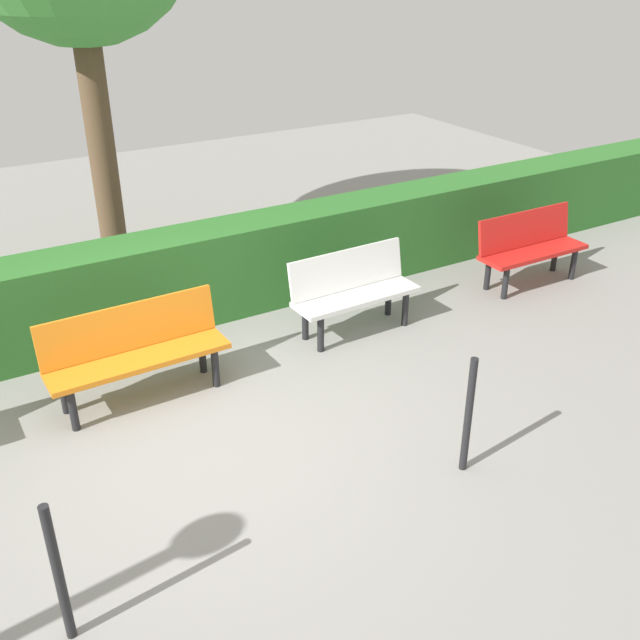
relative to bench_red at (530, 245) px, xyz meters
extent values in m
plane|color=gray|center=(4.66, 0.91, -0.48)|extent=(19.15, 19.15, 0.00)
cube|color=red|center=(0.00, 0.07, -0.06)|extent=(1.41, 0.43, 0.05)
cube|color=red|center=(0.00, -0.12, 0.17)|extent=(1.41, 0.13, 0.42)
cylinder|color=black|center=(-0.55, 0.23, -0.28)|extent=(0.07, 0.07, 0.39)
cylinder|color=black|center=(-0.55, -0.07, -0.28)|extent=(0.07, 0.07, 0.39)
cylinder|color=black|center=(0.56, 0.22, -0.28)|extent=(0.07, 0.07, 0.39)
cylinder|color=black|center=(0.55, -0.08, -0.28)|extent=(0.07, 0.07, 0.39)
cube|color=white|center=(2.49, 0.02, -0.06)|extent=(1.38, 0.45, 0.05)
cube|color=white|center=(2.49, -0.17, 0.17)|extent=(1.37, 0.14, 0.42)
cylinder|color=black|center=(1.95, 0.16, -0.28)|extent=(0.07, 0.07, 0.39)
cylinder|color=black|center=(1.95, -0.14, -0.28)|extent=(0.07, 0.07, 0.39)
cylinder|color=black|center=(3.02, 0.18, -0.28)|extent=(0.07, 0.07, 0.39)
cylinder|color=black|center=(3.02, -0.12, -0.28)|extent=(0.07, 0.07, 0.39)
cube|color=orange|center=(4.85, 0.10, -0.06)|extent=(1.61, 0.45, 0.05)
cube|color=orange|center=(4.85, -0.09, 0.17)|extent=(1.61, 0.13, 0.42)
cylinder|color=black|center=(4.19, 0.24, -0.28)|extent=(0.07, 0.07, 0.39)
cylinder|color=black|center=(4.20, -0.06, -0.28)|extent=(0.07, 0.07, 0.39)
cylinder|color=black|center=(5.50, 0.26, -0.28)|extent=(0.07, 0.07, 0.39)
cylinder|color=black|center=(5.50, -0.04, -0.28)|extent=(0.07, 0.07, 0.39)
cube|color=#2D6B28|center=(3.58, -1.18, 0.02)|extent=(15.15, 0.62, 0.99)
cylinder|color=brown|center=(4.17, -2.86, 1.12)|extent=(0.31, 0.31, 3.20)
cylinder|color=black|center=(3.02, 2.35, 0.02)|extent=(0.06, 0.06, 1.00)
cylinder|color=black|center=(6.05, 2.35, 0.02)|extent=(0.06, 0.06, 1.00)
camera|label=1|loc=(6.32, 5.68, 3.20)|focal=40.86mm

